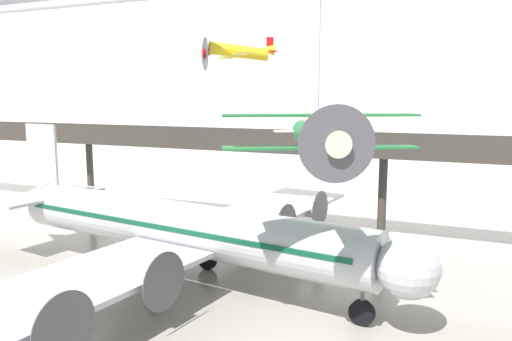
# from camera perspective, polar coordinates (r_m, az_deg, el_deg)

# --- Properties ---
(hangar_back_wall) EXTENTS (140.00, 3.00, 23.68)m
(hangar_back_wall) POSITION_cam_1_polar(r_m,az_deg,el_deg) (53.02, 16.81, 8.67)
(hangar_back_wall) COLOR white
(hangar_back_wall) RESTS_ON ground
(mezzanine_walkway) EXTENTS (110.00, 3.20, 8.68)m
(mezzanine_walkway) POSITION_cam_1_polar(r_m,az_deg,el_deg) (40.18, 14.19, 2.10)
(mezzanine_walkway) COLOR #38332D
(mezzanine_walkway) RESTS_ON ground
(airliner_silver_main) EXTENTS (31.58, 36.04, 9.34)m
(airliner_silver_main) POSITION_cam_1_polar(r_m,az_deg,el_deg) (31.25, -9.00, -6.49)
(airliner_silver_main) COLOR #B7BABF
(airliner_silver_main) RESTS_ON ground
(suspended_plane_yellow_lowwing) EXTENTS (6.27, 6.50, 5.34)m
(suspended_plane_yellow_lowwing) POSITION_cam_1_polar(r_m,az_deg,el_deg) (41.98, -2.03, 13.41)
(suspended_plane_yellow_lowwing) COLOR yellow
(suspended_plane_green_biplane) EXTENTS (8.25, 7.41, 10.58)m
(suspended_plane_green_biplane) POSITION_cam_1_polar(r_m,az_deg,el_deg) (22.78, 7.12, 4.06)
(suspended_plane_green_biplane) COLOR #1E6B33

